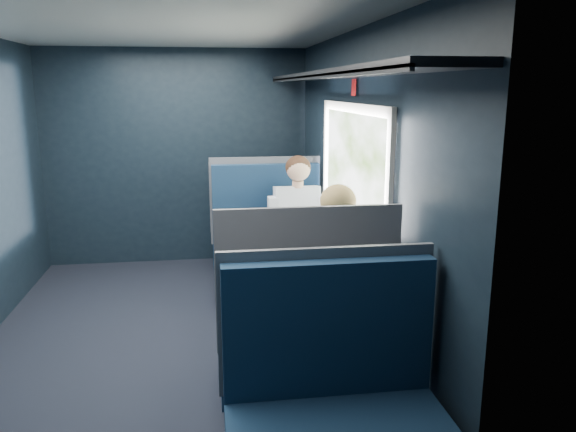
{
  "coord_description": "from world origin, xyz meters",
  "views": [
    {
      "loc": [
        0.3,
        -4.05,
        1.89
      ],
      "look_at": [
        0.9,
        0.0,
        0.95
      ],
      "focal_mm": 35.0,
      "sensor_mm": 36.0,
      "label": 1
    }
  ],
  "objects": [
    {
      "name": "bottle_small",
      "position": [
        1.33,
        0.38,
        0.84
      ],
      "size": [
        0.07,
        0.07,
        0.23
      ],
      "color": "silver",
      "rests_on": "table"
    },
    {
      "name": "woman",
      "position": [
        1.1,
        -0.71,
        0.73
      ],
      "size": [
        0.53,
        0.56,
        1.32
      ],
      "color": "black",
      "rests_on": "ground"
    },
    {
      "name": "seat_row_front",
      "position": [
        0.85,
        1.8,
        0.41
      ],
      "size": [
        1.04,
        0.51,
        1.16
      ],
      "color": "#0D223C",
      "rests_on": "ground"
    },
    {
      "name": "seat_bay_far",
      "position": [
        0.85,
        -0.87,
        0.41
      ],
      "size": [
        1.04,
        0.62,
        1.26
      ],
      "color": "#0D223C",
      "rests_on": "ground"
    },
    {
      "name": "laptop",
      "position": [
        1.21,
        0.11,
        0.81
      ],
      "size": [
        0.29,
        0.36,
        0.25
      ],
      "color": "silver",
      "rests_on": "table"
    },
    {
      "name": "seat_bay_near",
      "position": [
        0.84,
        0.87,
        0.42
      ],
      "size": [
        1.04,
        0.62,
        1.26
      ],
      "color": "#0D223C",
      "rests_on": "ground"
    },
    {
      "name": "cup",
      "position": [
        1.33,
        0.44,
        0.78
      ],
      "size": [
        0.07,
        0.07,
        0.09
      ],
      "primitive_type": "cylinder",
      "color": "white",
      "rests_on": "table"
    },
    {
      "name": "table",
      "position": [
        1.03,
        0.0,
        0.66
      ],
      "size": [
        0.62,
        1.0,
        0.74
      ],
      "color": "#54565E",
      "rests_on": "ground"
    },
    {
      "name": "ground",
      "position": [
        0.0,
        0.0,
        -0.01
      ],
      "size": [
        2.8,
        4.2,
        0.01
      ],
      "primitive_type": "cube",
      "color": "black"
    },
    {
      "name": "seat_row_back",
      "position": [
        0.85,
        -1.8,
        0.41
      ],
      "size": [
        1.04,
        0.51,
        1.16
      ],
      "color": "#0D223C",
      "rests_on": "ground"
    },
    {
      "name": "papers",
      "position": [
        0.95,
        -0.08,
        0.74
      ],
      "size": [
        0.57,
        0.78,
        0.01
      ],
      "primitive_type": "cube",
      "rotation": [
        0.0,
        0.0,
        -0.06
      ],
      "color": "white",
      "rests_on": "table"
    },
    {
      "name": "room_shell",
      "position": [
        0.02,
        0.0,
        1.48
      ],
      "size": [
        3.0,
        4.4,
        2.4
      ],
      "color": "black",
      "rests_on": "ground"
    },
    {
      "name": "man",
      "position": [
        1.1,
        0.7,
        0.72
      ],
      "size": [
        0.53,
        0.56,
        1.32
      ],
      "color": "black",
      "rests_on": "ground"
    }
  ]
}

